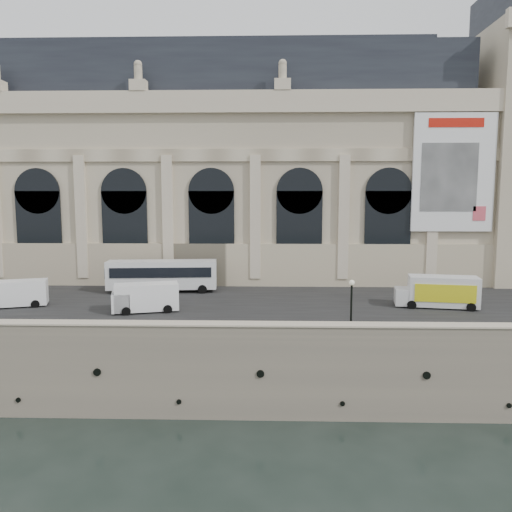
# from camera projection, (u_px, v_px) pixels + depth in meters

# --- Properties ---
(ground) EXTENTS (260.00, 260.00, 0.00)m
(ground) POSITION_uv_depth(u_px,v_px,m) (233.00, 420.00, 36.78)
(ground) COLOR black
(ground) RESTS_ON ground
(quay) EXTENTS (160.00, 70.00, 6.00)m
(quay) POSITION_uv_depth(u_px,v_px,m) (251.00, 291.00, 71.15)
(quay) COLOR gray
(quay) RESTS_ON ground
(street) EXTENTS (160.00, 24.00, 0.06)m
(street) POSITION_uv_depth(u_px,v_px,m) (243.00, 301.00, 49.94)
(street) COLOR #2D2D2D
(street) RESTS_ON quay
(parapet) EXTENTS (160.00, 1.40, 1.21)m
(parapet) POSITION_uv_depth(u_px,v_px,m) (233.00, 331.00, 36.57)
(parapet) COLOR gray
(parapet) RESTS_ON quay
(museum) EXTENTS (69.00, 18.70, 29.10)m
(museum) POSITION_uv_depth(u_px,v_px,m) (204.00, 171.00, 65.18)
(museum) COLOR beige
(museum) RESTS_ON quay
(bus_left) EXTENTS (11.94, 3.54, 3.47)m
(bus_left) POSITION_uv_depth(u_px,v_px,m) (162.00, 275.00, 54.16)
(bus_left) COLOR silver
(bus_left) RESTS_ON quay
(van_b) EXTENTS (6.01, 3.76, 2.51)m
(van_b) POSITION_uv_depth(u_px,v_px,m) (12.00, 294.00, 46.97)
(van_b) COLOR white
(van_b) RESTS_ON quay
(van_c) EXTENTS (6.21, 3.62, 2.60)m
(van_c) POSITION_uv_depth(u_px,v_px,m) (142.00, 298.00, 44.91)
(van_c) COLOR white
(van_c) RESTS_ON quay
(box_truck) EXTENTS (7.72, 3.62, 3.00)m
(box_truck) POSITION_uv_depth(u_px,v_px,m) (438.00, 292.00, 46.68)
(box_truck) COLOR silver
(box_truck) RESTS_ON quay
(lamp_right) EXTENTS (0.42, 0.42, 4.15)m
(lamp_right) POSITION_uv_depth(u_px,v_px,m) (351.00, 307.00, 37.92)
(lamp_right) COLOR black
(lamp_right) RESTS_ON quay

